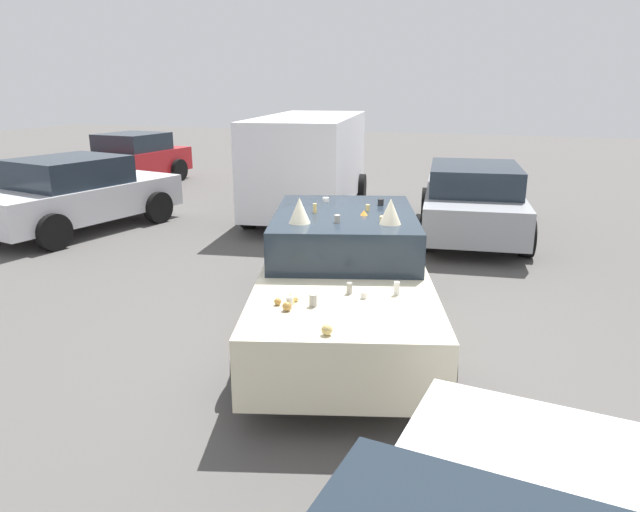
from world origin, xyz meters
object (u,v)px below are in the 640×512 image
at_px(parked_sedan_behind_left, 128,160).
at_px(parked_sedan_near_left, 76,194).
at_px(parked_sedan_near_right, 472,199).
at_px(art_car_decorated, 344,272).
at_px(parked_van_row_back_center, 310,160).

xyz_separation_m(parked_sedan_behind_left, parked_sedan_near_left, (-5.05, -2.52, 0.01)).
bearing_deg(parked_sedan_near_left, parked_sedan_near_right, -62.23).
xyz_separation_m(art_car_decorated, parked_sedan_near_left, (3.01, 6.53, 0.04)).
bearing_deg(art_car_decorated, parked_sedan_near_right, 152.06).
relative_size(parked_van_row_back_center, parked_sedan_behind_left, 1.29).
bearing_deg(parked_sedan_behind_left, parked_sedan_near_left, 31.69).
xyz_separation_m(parked_van_row_back_center, parked_sedan_near_right, (-0.80, -3.64, -0.51)).
distance_m(art_car_decorated, parked_van_row_back_center, 6.52).
distance_m(art_car_decorated, parked_sedan_behind_left, 12.11).
relative_size(parked_sedan_behind_left, parked_sedan_near_left, 0.95).
bearing_deg(parked_sedan_near_right, parked_van_row_back_center, 70.54).
bearing_deg(art_car_decorated, parked_sedan_near_left, -131.17).
height_order(parked_sedan_behind_left, parked_sedan_near_left, parked_sedan_near_left).
distance_m(parked_sedan_behind_left, parked_sedan_near_right, 10.50).
distance_m(parked_sedan_near_right, parked_sedan_near_left, 7.88).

